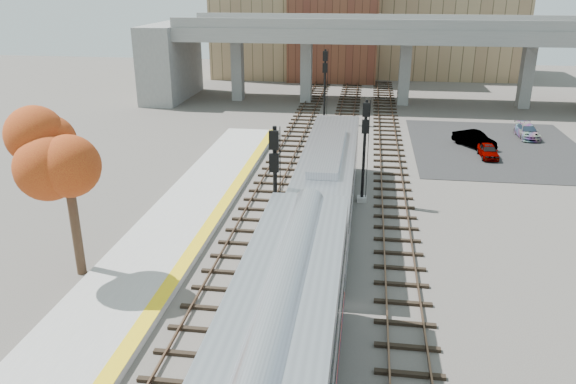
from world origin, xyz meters
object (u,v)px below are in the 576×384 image
(locomotive, at_px, (328,181))
(car_c, at_px, (527,131))
(tree, at_px, (64,147))
(signal_mast_mid, at_px, (364,155))
(signal_mast_near, at_px, (275,198))
(signal_mast_far, at_px, (325,87))
(car_a, at_px, (488,151))
(car_b, at_px, (474,139))

(locomotive, bearing_deg, car_c, 51.30)
(tree, bearing_deg, signal_mast_mid, 40.66)
(signal_mast_near, xyz_separation_m, tree, (-8.99, -2.45, 2.87))
(locomotive, distance_m, signal_mast_far, 23.77)
(car_a, bearing_deg, signal_mast_near, -126.17)
(signal_mast_mid, relative_size, car_a, 2.04)
(car_b, xyz_separation_m, car_c, (5.16, 3.73, -0.08))
(car_a, xyz_separation_m, car_b, (-0.60, 2.94, 0.12))
(locomotive, xyz_separation_m, car_b, (11.07, 16.52, -1.58))
(locomotive, relative_size, signal_mast_mid, 2.94)
(car_c, bearing_deg, car_a, -125.27)
(signal_mast_mid, height_order, car_a, signal_mast_mid)
(signal_mast_near, bearing_deg, car_b, 59.71)
(locomotive, xyz_separation_m, car_a, (11.67, 13.59, -1.70))
(signal_mast_far, relative_size, car_c, 1.78)
(signal_mast_mid, bearing_deg, signal_mast_near, -115.01)
(locomotive, bearing_deg, signal_mast_near, -109.22)
(signal_mast_near, relative_size, tree, 0.82)
(signal_mast_mid, height_order, tree, tree)
(signal_mast_far, bearing_deg, locomotive, -84.93)
(signal_mast_mid, distance_m, signal_mast_far, 21.29)
(car_a, bearing_deg, signal_mast_far, 142.73)
(car_a, height_order, car_b, car_b)
(car_a, bearing_deg, tree, -136.98)
(signal_mast_far, bearing_deg, tree, -105.63)
(car_b, bearing_deg, signal_mast_near, -154.32)
(signal_mast_mid, xyz_separation_m, tree, (-13.09, -11.24, 3.15))
(car_b, bearing_deg, signal_mast_far, 117.55)
(signal_mast_near, xyz_separation_m, car_b, (13.17, 22.55, -2.69))
(signal_mast_near, distance_m, car_c, 32.16)
(signal_mast_far, bearing_deg, car_c, -10.49)
(tree, bearing_deg, car_a, 44.12)
(locomotive, relative_size, tree, 2.26)
(car_a, distance_m, car_c, 8.08)
(signal_mast_far, height_order, car_c, signal_mast_far)
(signal_mast_near, xyz_separation_m, signal_mast_far, (0.00, 29.67, 0.11))
(locomotive, height_order, signal_mast_far, signal_mast_far)
(tree, xyz_separation_m, car_a, (22.75, 22.06, -5.68))
(signal_mast_far, relative_size, tree, 0.84)
(car_a, bearing_deg, locomotive, -131.75)
(car_b, bearing_deg, locomotive, -157.85)
(car_b, bearing_deg, signal_mast_mid, -157.42)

